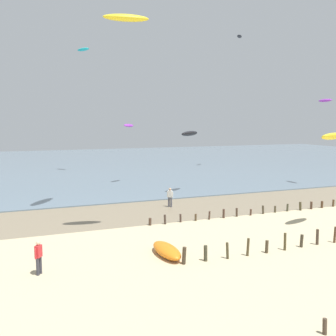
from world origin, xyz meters
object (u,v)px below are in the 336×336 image
object	(u,v)px
person_mid_beach	(170,197)
kite_aloft_6	(83,49)
kite_aloft_2	(325,100)
kite_aloft_9	(333,136)
kite_aloft_1	(129,125)
kite_aloft_3	(239,36)
grounded_kite	(167,250)
kite_aloft_5	(190,133)
person_by_waterline	(39,256)
kite_aloft_8	(126,18)

from	to	relation	value
person_mid_beach	kite_aloft_6	size ratio (longest dim) A/B	0.70
kite_aloft_2	kite_aloft_9	size ratio (longest dim) A/B	0.77
kite_aloft_1	kite_aloft_9	size ratio (longest dim) A/B	0.67
kite_aloft_3	kite_aloft_6	size ratio (longest dim) A/B	0.83
grounded_kite	kite_aloft_6	distance (m)	40.41
kite_aloft_1	kite_aloft_9	bearing A→B (deg)	68.45
grounded_kite	kite_aloft_3	size ratio (longest dim) A/B	1.52
kite_aloft_2	kite_aloft_5	world-z (taller)	kite_aloft_2
person_by_waterline	kite_aloft_6	size ratio (longest dim) A/B	0.70
kite_aloft_3	kite_aloft_9	xyz separation A→B (m)	(-12.14, -32.38, -14.08)
person_by_waterline	grounded_kite	size ratio (longest dim) A/B	0.55
kite_aloft_2	kite_aloft_9	distance (m)	19.11
kite_aloft_6	grounded_kite	bearing A→B (deg)	149.67
person_by_waterline	kite_aloft_3	xyz separation A→B (m)	(31.91, 33.96, 19.65)
person_by_waterline	kite_aloft_1	size ratio (longest dim) A/B	0.92
kite_aloft_5	kite_aloft_2	bearing A→B (deg)	140.90
kite_aloft_2	kite_aloft_1	bearing A→B (deg)	-111.33
kite_aloft_3	kite_aloft_8	bearing A→B (deg)	177.54
grounded_kite	kite_aloft_6	xyz separation A→B (m)	(1.58, 36.52, 17.22)
kite_aloft_9	person_by_waterline	bearing A→B (deg)	165.40
kite_aloft_1	kite_aloft_5	xyz separation A→B (m)	(4.18, -8.26, -0.77)
grounded_kite	kite_aloft_3	xyz separation A→B (m)	(25.08, 33.74, 20.26)
person_by_waterline	kite_aloft_8	bearing A→B (deg)	38.20
person_by_waterline	kite_aloft_5	distance (m)	23.87
kite_aloft_2	kite_aloft_6	distance (m)	32.67
kite_aloft_3	kite_aloft_8	xyz separation A→B (m)	(-26.07, -29.37, -6.72)
kite_aloft_5	kite_aloft_6	size ratio (longest dim) A/B	1.16
person_by_waterline	kite_aloft_2	distance (m)	36.93
kite_aloft_3	kite_aloft_6	xyz separation A→B (m)	(-23.49, 2.78, -3.04)
grounded_kite	kite_aloft_2	distance (m)	31.23
kite_aloft_9	grounded_kite	bearing A→B (deg)	166.82
kite_aloft_2	kite_aloft_9	bearing A→B (deg)	-37.67
kite_aloft_3	kite_aloft_9	world-z (taller)	kite_aloft_3
kite_aloft_3	kite_aloft_6	world-z (taller)	kite_aloft_3
person_by_waterline	kite_aloft_3	world-z (taller)	kite_aloft_3
person_mid_beach	kite_aloft_1	size ratio (longest dim) A/B	0.92
kite_aloft_2	kite_aloft_3	distance (m)	21.16
grounded_kite	kite_aloft_1	world-z (taller)	kite_aloft_1
grounded_kite	kite_aloft_1	xyz separation A→B (m)	(4.84, 25.06, 6.74)
person_by_waterline	kite_aloft_1	distance (m)	28.51
person_mid_beach	kite_aloft_5	distance (m)	8.64
person_by_waterline	kite_aloft_8	distance (m)	14.91
kite_aloft_8	kite_aloft_3	bearing A→B (deg)	-122.94
person_mid_beach	kite_aloft_5	size ratio (longest dim) A/B	0.61
grounded_kite	kite_aloft_6	world-z (taller)	kite_aloft_6
kite_aloft_2	kite_aloft_6	world-z (taller)	kite_aloft_6
grounded_kite	kite_aloft_5	distance (m)	19.98
grounded_kite	kite_aloft_8	bearing A→B (deg)	-168.79
person_by_waterline	kite_aloft_5	world-z (taller)	kite_aloft_5
kite_aloft_1	kite_aloft_3	size ratio (longest dim) A/B	0.92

